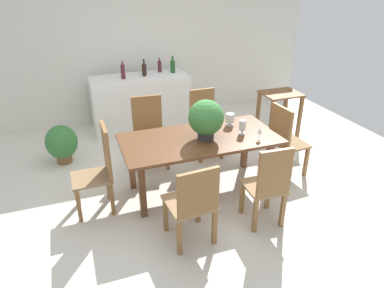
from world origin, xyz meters
name	(u,v)px	position (x,y,z in m)	size (l,w,h in m)	color
ground_plane	(194,180)	(0.00, 0.00, 0.00)	(7.04, 7.04, 0.00)	silver
back_wall	(145,48)	(0.00, 2.60, 1.30)	(6.40, 0.10, 2.60)	silver
dining_table	(200,144)	(0.00, -0.20, 0.65)	(1.91, 0.93, 0.73)	brown
chair_far_left	(149,128)	(-0.42, 0.74, 0.54)	(0.50, 0.51, 0.98)	brown
chair_near_left	(193,202)	(-0.42, -1.13, 0.51)	(0.49, 0.50, 0.93)	brown
chair_head_end	(100,167)	(-1.21, -0.20, 0.56)	(0.44, 0.41, 1.05)	brown
chair_far_right	(204,120)	(0.43, 0.73, 0.54)	(0.43, 0.44, 1.00)	brown
chair_foot_end	(285,137)	(1.22, -0.21, 0.54)	(0.43, 0.48, 0.99)	brown
chair_near_right	(269,184)	(0.42, -1.12, 0.53)	(0.43, 0.44, 0.98)	brown
flower_centerpiece	(206,118)	(0.06, -0.25, 0.99)	(0.42, 0.42, 0.49)	#333338
crystal_vase_left	(230,118)	(0.50, 0.02, 0.83)	(0.11, 0.11, 0.16)	silver
crystal_vase_center_near	(242,126)	(0.53, -0.27, 0.84)	(0.08, 0.08, 0.18)	silver
wine_glass	(260,131)	(0.65, -0.49, 0.84)	(0.06, 0.06, 0.15)	silver
kitchen_counter	(141,103)	(-0.26, 2.02, 0.47)	(1.66, 0.66, 0.94)	white
wine_bottle_tall	(144,71)	(-0.17, 2.02, 1.04)	(0.06, 0.06, 0.24)	black
wine_bottle_dark	(173,66)	(0.36, 2.08, 1.05)	(0.08, 0.08, 0.29)	#194C1E
wine_bottle_amber	(144,69)	(-0.14, 2.13, 1.04)	(0.08, 0.08, 0.26)	#0F1E38
wine_bottle_green	(160,66)	(0.15, 2.19, 1.04)	(0.07, 0.07, 0.25)	#511E28
wine_bottle_clear	(123,72)	(-0.53, 1.97, 1.06)	(0.07, 0.07, 0.30)	#511E28
side_table	(280,105)	(1.81, 0.85, 0.58)	(0.62, 0.51, 0.78)	brown
potted_plant_floor	(62,143)	(-1.63, 1.14, 0.31)	(0.45, 0.45, 0.58)	brown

